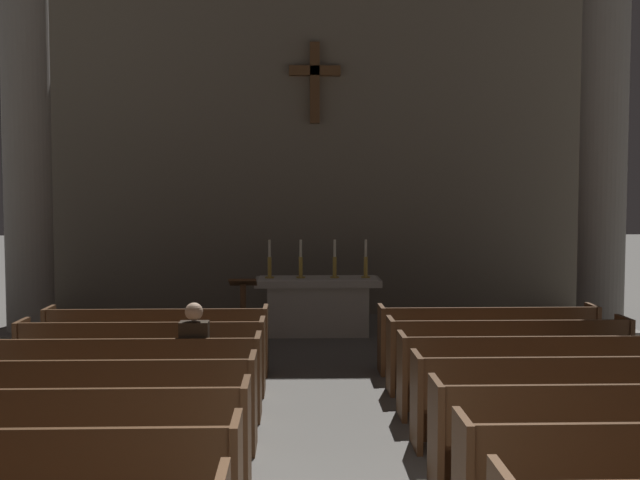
{
  "coord_description": "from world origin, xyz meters",
  "views": [
    {
      "loc": [
        -0.38,
        -4.35,
        2.55
      ],
      "look_at": [
        0.0,
        7.94,
        1.77
      ],
      "focal_mm": 43.51,
      "sensor_mm": 36.0,
      "label": 1
    }
  ],
  "objects_px": {
    "pew_right_row_5": "(534,375)",
    "pew_right_row_7": "(488,339)",
    "pew_right_row_3": "(609,433)",
    "candlestick_inner_right": "(335,266)",
    "candlestick_outer_right": "(366,265)",
    "pew_right_row_4": "(566,400)",
    "altar": "(318,305)",
    "pew_left_row_3": "(68,439)",
    "pew_left_row_4": "(100,404)",
    "column_right_second": "(604,128)",
    "lectern": "(243,315)",
    "lone_worshipper": "(195,357)",
    "pew_right_row_6": "(508,355)",
    "column_left_second": "(27,127)",
    "pew_left_row_5": "(124,378)",
    "candlestick_inner_left": "(301,266)",
    "pew_left_row_6": "(142,357)",
    "candlestick_outer_left": "(270,266)",
    "pew_left_row_7": "(158,341)"
  },
  "relations": [
    {
      "from": "pew_right_row_4",
      "to": "pew_right_row_6",
      "type": "xyz_separation_m",
      "value": [
        0.0,
        2.11,
        0.0
      ]
    },
    {
      "from": "pew_right_row_3",
      "to": "altar",
      "type": "relative_size",
      "value": 1.38
    },
    {
      "from": "pew_right_row_3",
      "to": "lone_worshipper",
      "type": "distance_m",
      "value": 4.38
    },
    {
      "from": "pew_left_row_3",
      "to": "candlestick_outer_left",
      "type": "bearing_deg",
      "value": 78.6
    },
    {
      "from": "pew_right_row_5",
      "to": "candlestick_outer_right",
      "type": "bearing_deg",
      "value": 105.95
    },
    {
      "from": "pew_left_row_7",
      "to": "candlestick_inner_left",
      "type": "xyz_separation_m",
      "value": [
        2.0,
        2.95,
        0.75
      ]
    },
    {
      "from": "pew_left_row_4",
      "to": "pew_right_row_3",
      "type": "height_order",
      "value": "same"
    },
    {
      "from": "pew_right_row_3",
      "to": "candlestick_inner_right",
      "type": "bearing_deg",
      "value": 105.55
    },
    {
      "from": "altar",
      "to": "lone_worshipper",
      "type": "bearing_deg",
      "value": -106.69
    },
    {
      "from": "pew_right_row_4",
      "to": "column_left_second",
      "type": "xyz_separation_m",
      "value": [
        -7.14,
        5.57,
        3.13
      ]
    },
    {
      "from": "pew_left_row_3",
      "to": "pew_right_row_4",
      "type": "relative_size",
      "value": 1.0
    },
    {
      "from": "pew_right_row_4",
      "to": "candlestick_outer_left",
      "type": "bearing_deg",
      "value": 117.21
    },
    {
      "from": "pew_left_row_7",
      "to": "lectern",
      "type": "relative_size",
      "value": 2.64
    },
    {
      "from": "pew_right_row_6",
      "to": "pew_right_row_3",
      "type": "bearing_deg",
      "value": -90.0
    },
    {
      "from": "pew_right_row_7",
      "to": "altar",
      "type": "relative_size",
      "value": 1.38
    },
    {
      "from": "pew_right_row_6",
      "to": "pew_left_row_5",
      "type": "bearing_deg",
      "value": -167.06
    },
    {
      "from": "column_right_second",
      "to": "lectern",
      "type": "distance_m",
      "value": 6.84
    },
    {
      "from": "column_left_second",
      "to": "pew_left_row_5",
      "type": "bearing_deg",
      "value": -60.61
    },
    {
      "from": "lectern",
      "to": "pew_left_row_7",
      "type": "bearing_deg",
      "value": -121.18
    },
    {
      "from": "pew_right_row_3",
      "to": "candlestick_inner_right",
      "type": "distance_m",
      "value": 7.49
    },
    {
      "from": "pew_left_row_6",
      "to": "pew_right_row_6",
      "type": "distance_m",
      "value": 4.6
    },
    {
      "from": "pew_right_row_5",
      "to": "pew_right_row_7",
      "type": "bearing_deg",
      "value": 90.0
    },
    {
      "from": "altar",
      "to": "lectern",
      "type": "relative_size",
      "value": 1.91
    },
    {
      "from": "pew_left_row_3",
      "to": "pew_right_row_3",
      "type": "xyz_separation_m",
      "value": [
        4.6,
        0.0,
        0.0
      ]
    },
    {
      "from": "pew_left_row_4",
      "to": "pew_right_row_3",
      "type": "xyz_separation_m",
      "value": [
        4.6,
        -1.06,
        0.0
      ]
    },
    {
      "from": "pew_right_row_6",
      "to": "column_left_second",
      "type": "xyz_separation_m",
      "value": [
        -7.14,
        3.46,
        3.13
      ]
    },
    {
      "from": "pew_right_row_4",
      "to": "candlestick_inner_right",
      "type": "xyz_separation_m",
      "value": [
        -2.0,
        6.12,
        0.75
      ]
    },
    {
      "from": "pew_left_row_4",
      "to": "candlestick_inner_left",
      "type": "height_order",
      "value": "candlestick_inner_left"
    },
    {
      "from": "column_left_second",
      "to": "pew_right_row_5",
      "type": "bearing_deg",
      "value": -32.31
    },
    {
      "from": "pew_right_row_5",
      "to": "column_left_second",
      "type": "relative_size",
      "value": 0.41
    },
    {
      "from": "pew_right_row_3",
      "to": "lectern",
      "type": "xyz_separation_m",
      "value": [
        -3.54,
        5.98,
        0.07
      ]
    },
    {
      "from": "pew_left_row_4",
      "to": "pew_right_row_5",
      "type": "bearing_deg",
      "value": 12.94
    },
    {
      "from": "pew_left_row_4",
      "to": "column_right_second",
      "type": "distance_m",
      "value": 9.58
    },
    {
      "from": "column_right_second",
      "to": "candlestick_outer_left",
      "type": "bearing_deg",
      "value": 174.47
    },
    {
      "from": "pew_right_row_5",
      "to": "pew_left_row_5",
      "type": "bearing_deg",
      "value": 180.0
    },
    {
      "from": "pew_left_row_4",
      "to": "pew_left_row_6",
      "type": "distance_m",
      "value": 2.11
    },
    {
      "from": "column_right_second",
      "to": "altar",
      "type": "xyz_separation_m",
      "value": [
        -4.84,
        0.55,
        -3.08
      ]
    },
    {
      "from": "candlestick_inner_right",
      "to": "lone_worshipper",
      "type": "relative_size",
      "value": 0.51
    },
    {
      "from": "pew_left_row_6",
      "to": "pew_right_row_7",
      "type": "bearing_deg",
      "value": 12.94
    },
    {
      "from": "pew_right_row_3",
      "to": "lectern",
      "type": "bearing_deg",
      "value": 120.59
    },
    {
      "from": "pew_left_row_7",
      "to": "lectern",
      "type": "bearing_deg",
      "value": 58.82
    },
    {
      "from": "pew_left_row_7",
      "to": "pew_right_row_4",
      "type": "relative_size",
      "value": 1.0
    },
    {
      "from": "column_right_second",
      "to": "lone_worshipper",
      "type": "relative_size",
      "value": 5.6
    },
    {
      "from": "candlestick_outer_left",
      "to": "pew_right_row_5",
      "type": "bearing_deg",
      "value": -58.15
    },
    {
      "from": "pew_left_row_4",
      "to": "candlestick_outer_right",
      "type": "xyz_separation_m",
      "value": [
        3.15,
        6.12,
        0.75
      ]
    },
    {
      "from": "pew_right_row_6",
      "to": "pew_right_row_7",
      "type": "xyz_separation_m",
      "value": [
        0.0,
        1.06,
        0.0
      ]
    },
    {
      "from": "pew_right_row_7",
      "to": "candlestick_outer_right",
      "type": "bearing_deg",
      "value": 116.12
    },
    {
      "from": "pew_left_row_4",
      "to": "candlestick_inner_left",
      "type": "relative_size",
      "value": 4.48
    },
    {
      "from": "pew_left_row_3",
      "to": "lectern",
      "type": "bearing_deg",
      "value": 79.94
    },
    {
      "from": "pew_right_row_6",
      "to": "candlestick_outer_right",
      "type": "bearing_deg",
      "value": 109.86
    }
  ]
}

